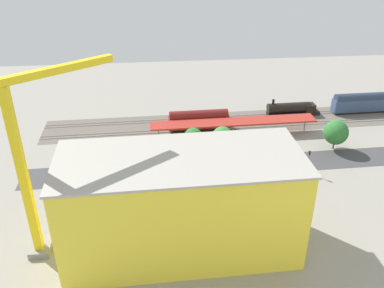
{
  "coord_description": "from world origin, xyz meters",
  "views": [
    {
      "loc": [
        20.13,
        87.18,
        52.54
      ],
      "look_at": [
        11.63,
        2.58,
        6.37
      ],
      "focal_mm": 38.77,
      "sensor_mm": 36.0,
      "label": 1
    }
  ],
  "objects_px": {
    "tower_crane": "(29,156)",
    "passenger_coach": "(365,102)",
    "traffic_light": "(309,158)",
    "parked_car_3": "(225,171)",
    "box_truck_1": "(125,199)",
    "street_tree_1": "(223,137)",
    "box_truck_0": "(103,203)",
    "street_tree_2": "(336,132)",
    "freight_coach_far": "(199,120)",
    "parked_car_6": "(144,175)",
    "parked_car_5": "(171,174)",
    "parked_car_0": "(301,167)",
    "platform_canopy_near": "(234,122)",
    "parked_car_1": "(276,169)",
    "parked_car_4": "(201,171)",
    "construction_building": "(181,206)",
    "street_tree_0": "(193,137)",
    "parked_car_2": "(251,169)",
    "locomotive": "(293,109)"
  },
  "relations": [
    {
      "from": "passenger_coach",
      "to": "street_tree_2",
      "type": "height_order",
      "value": "street_tree_2"
    },
    {
      "from": "locomotive",
      "to": "parked_car_0",
      "type": "relative_size",
      "value": 3.71
    },
    {
      "from": "parked_car_5",
      "to": "platform_canopy_near",
      "type": "bearing_deg",
      "value": -132.86
    },
    {
      "from": "parked_car_5",
      "to": "street_tree_0",
      "type": "height_order",
      "value": "street_tree_0"
    },
    {
      "from": "box_truck_0",
      "to": "street_tree_2",
      "type": "relative_size",
      "value": 1.2
    },
    {
      "from": "platform_canopy_near",
      "to": "construction_building",
      "type": "bearing_deg",
      "value": 67.8
    },
    {
      "from": "passenger_coach",
      "to": "parked_car_2",
      "type": "bearing_deg",
      "value": 36.03
    },
    {
      "from": "parked_car_5",
      "to": "box_truck_1",
      "type": "xyz_separation_m",
      "value": [
        9.9,
        10.1,
        0.92
      ]
    },
    {
      "from": "parked_car_2",
      "to": "street_tree_0",
      "type": "relative_size",
      "value": 0.63
    },
    {
      "from": "platform_canopy_near",
      "to": "parked_car_5",
      "type": "xyz_separation_m",
      "value": [
        18.35,
        19.77,
        -3.15
      ]
    },
    {
      "from": "parked_car_4",
      "to": "tower_crane",
      "type": "relative_size",
      "value": 0.13
    },
    {
      "from": "passenger_coach",
      "to": "street_tree_2",
      "type": "relative_size",
      "value": 2.53
    },
    {
      "from": "street_tree_1",
      "to": "street_tree_2",
      "type": "height_order",
      "value": "street_tree_1"
    },
    {
      "from": "freight_coach_far",
      "to": "construction_building",
      "type": "distance_m",
      "value": 48.64
    },
    {
      "from": "parked_car_5",
      "to": "tower_crane",
      "type": "relative_size",
      "value": 0.14
    },
    {
      "from": "tower_crane",
      "to": "traffic_light",
      "type": "xyz_separation_m",
      "value": [
        -55.24,
        -19.98,
        -15.36
      ]
    },
    {
      "from": "parked_car_5",
      "to": "tower_crane",
      "type": "bearing_deg",
      "value": 42.7
    },
    {
      "from": "construction_building",
      "to": "platform_canopy_near",
      "type": "bearing_deg",
      "value": -113.5
    },
    {
      "from": "platform_canopy_near",
      "to": "parked_car_2",
      "type": "distance_m",
      "value": 19.82
    },
    {
      "from": "parked_car_2",
      "to": "box_truck_0",
      "type": "distance_m",
      "value": 35.22
    },
    {
      "from": "box_truck_1",
      "to": "street_tree_1",
      "type": "relative_size",
      "value": 1.05
    },
    {
      "from": "parked_car_3",
      "to": "parked_car_0",
      "type": "bearing_deg",
      "value": 179.4
    },
    {
      "from": "tower_crane",
      "to": "passenger_coach",
      "type": "bearing_deg",
      "value": -148.2
    },
    {
      "from": "platform_canopy_near",
      "to": "freight_coach_far",
      "type": "bearing_deg",
      "value": -24.93
    },
    {
      "from": "traffic_light",
      "to": "parked_car_3",
      "type": "bearing_deg",
      "value": -5.22
    },
    {
      "from": "freight_coach_far",
      "to": "parked_car_6",
      "type": "xyz_separation_m",
      "value": [
        15.34,
        23.76,
        -2.3
      ]
    },
    {
      "from": "locomotive",
      "to": "box_truck_0",
      "type": "xyz_separation_m",
      "value": [
        53.26,
        42.0,
        -0.23
      ]
    },
    {
      "from": "box_truck_0",
      "to": "street_tree_2",
      "type": "height_order",
      "value": "street_tree_2"
    },
    {
      "from": "platform_canopy_near",
      "to": "passenger_coach",
      "type": "distance_m",
      "value": 44.43
    },
    {
      "from": "passenger_coach",
      "to": "traffic_light",
      "type": "height_order",
      "value": "passenger_coach"
    },
    {
      "from": "box_truck_0",
      "to": "street_tree_1",
      "type": "height_order",
      "value": "street_tree_1"
    },
    {
      "from": "platform_canopy_near",
      "to": "construction_building",
      "type": "height_order",
      "value": "construction_building"
    },
    {
      "from": "parked_car_2",
      "to": "tower_crane",
      "type": "height_order",
      "value": "tower_crane"
    },
    {
      "from": "parked_car_5",
      "to": "street_tree_1",
      "type": "distance_m",
      "value": 16.25
    },
    {
      "from": "box_truck_0",
      "to": "box_truck_1",
      "type": "xyz_separation_m",
      "value": [
        -4.42,
        -0.93,
        -0.02
      ]
    },
    {
      "from": "parked_car_1",
      "to": "parked_car_6",
      "type": "relative_size",
      "value": 1.01
    },
    {
      "from": "traffic_light",
      "to": "box_truck_1",
      "type": "bearing_deg",
      "value": 11.59
    },
    {
      "from": "parked_car_2",
      "to": "parked_car_0",
      "type": "bearing_deg",
      "value": 179.2
    },
    {
      "from": "parked_car_1",
      "to": "tower_crane",
      "type": "distance_m",
      "value": 55.9
    },
    {
      "from": "locomotive",
      "to": "passenger_coach",
      "type": "distance_m",
      "value": 22.44
    },
    {
      "from": "parked_car_1",
      "to": "parked_car_2",
      "type": "distance_m",
      "value": 5.85
    },
    {
      "from": "platform_canopy_near",
      "to": "parked_car_3",
      "type": "xyz_separation_m",
      "value": [
        5.51,
        19.54,
        -3.11
      ]
    },
    {
      "from": "parked_car_1",
      "to": "tower_crane",
      "type": "xyz_separation_m",
      "value": [
        48.17,
        21.43,
        18.57
      ]
    },
    {
      "from": "traffic_light",
      "to": "street_tree_1",
      "type": "bearing_deg",
      "value": -27.12
    },
    {
      "from": "locomotive",
      "to": "parked_car_5",
      "type": "bearing_deg",
      "value": 38.5
    },
    {
      "from": "parked_car_5",
      "to": "parked_car_6",
      "type": "relative_size",
      "value": 1.1
    },
    {
      "from": "passenger_coach",
      "to": "parked_car_4",
      "type": "height_order",
      "value": "passenger_coach"
    },
    {
      "from": "parked_car_1",
      "to": "parked_car_5",
      "type": "bearing_deg",
      "value": -0.16
    },
    {
      "from": "parked_car_5",
      "to": "parked_car_0",
      "type": "bearing_deg",
      "value": -179.92
    },
    {
      "from": "platform_canopy_near",
      "to": "street_tree_2",
      "type": "xyz_separation_m",
      "value": [
        -24.45,
        10.51,
        0.86
      ]
    }
  ]
}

